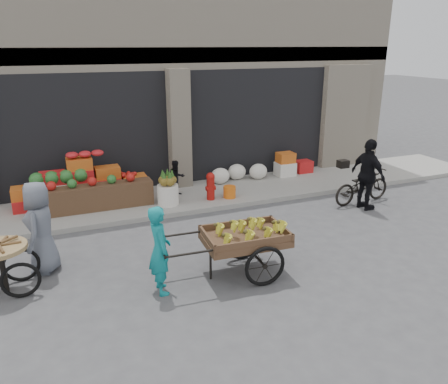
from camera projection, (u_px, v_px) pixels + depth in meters
name	position (u px, v px, depth m)	size (l,w,h in m)	color
ground	(262.00, 269.00, 7.94)	(80.00, 80.00, 0.00)	#424244
sidewalk	(191.00, 197.00, 11.51)	(18.00, 2.20, 0.12)	gray
building	(150.00, 61.00, 13.89)	(14.00, 6.45, 7.00)	beige
fruit_display	(90.00, 182.00, 10.67)	(3.10, 1.12, 1.24)	red
pineapple_bin	(168.00, 195.00, 10.71)	(0.52, 0.52, 0.50)	silver
fire_hydrant	(211.00, 185.00, 11.02)	(0.22, 0.22, 0.71)	#A5140F
orange_bucket	(230.00, 192.00, 11.23)	(0.32, 0.32, 0.30)	orange
right_bay_goods	(269.00, 168.00, 12.87)	(3.35, 0.60, 0.70)	silver
seated_person	(176.00, 178.00, 11.31)	(0.45, 0.35, 0.93)	black
banana_cart	(242.00, 235.00, 7.55)	(2.50, 1.14, 1.02)	brown
vendor_woman	(160.00, 250.00, 7.00)	(0.55, 0.36, 1.50)	#107C82
tricycle_cart	(1.00, 261.00, 7.03)	(1.42, 0.85, 0.95)	#9E7F51
vendor_grey	(41.00, 227.00, 7.64)	(0.82, 0.53, 1.67)	slate
bicycle	(362.00, 186.00, 11.12)	(0.60, 1.72, 0.90)	black
cyclist	(368.00, 175.00, 10.56)	(1.03, 0.43, 1.75)	black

